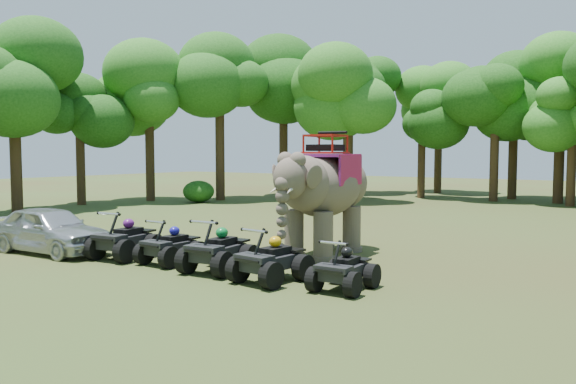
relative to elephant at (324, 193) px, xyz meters
The scene contains 21 objects.
ground 2.99m from the elephant, 102.88° to the right, with size 110.00×110.00×0.00m, color #47381E.
elephant is the anchor object (origin of this frame).
parked_car 8.31m from the elephant, 147.84° to the right, with size 1.67×4.15×1.42m, color silver.
atv_0 5.87m from the elephant, 140.24° to the right, with size 1.35×1.86×1.38m, color black, non-canonical shape.
atv_1 4.62m from the elephant, 128.50° to the right, with size 1.21×1.65×1.23m, color black, non-canonical shape.
atv_2 3.88m from the elephant, 105.69° to the right, with size 1.34×1.84×1.37m, color black, non-canonical shape.
atv_3 3.99m from the elephant, 78.40° to the right, with size 1.28×1.76×1.30m, color black, non-canonical shape.
atv_4 4.50m from the elephant, 53.72° to the right, with size 1.13×1.54×1.14m, color black, non-canonical shape.
tree_0 21.85m from the elephant, 91.39° to the left, with size 5.36×5.36×7.65m, color #195114, non-canonical shape.
tree_1 21.08m from the elephant, 79.23° to the left, with size 4.56×4.56×6.51m, color #195114, non-canonical shape.
tree_23 19.31m from the elephant, behind, with size 6.00×6.00×8.57m, color #195114, non-canonical shape.
tree_24 20.73m from the elephant, 163.27° to the left, with size 4.70×4.70×6.72m, color #195114, non-canonical shape.
tree_25 21.26m from the elephant, 151.44° to the left, with size 5.91×5.91×8.44m, color #195114, non-canonical shape.
tree_26 20.15m from the elephant, 139.68° to the left, with size 6.43×6.43×9.18m, color #195114, non-canonical shape.
tree_27 22.33m from the elephant, 127.58° to the left, with size 6.71×6.71×9.59m, color #195114, non-canonical shape.
tree_28 18.64m from the elephant, 115.88° to the left, with size 5.83×5.83×8.33m, color #195114, non-canonical shape.
tree_29 22.41m from the elephant, 103.49° to the left, with size 4.65×4.65×6.64m, color #195114, non-canonical shape.
tree_35 25.67m from the elephant, 116.18° to the left, with size 6.74×6.74×9.63m, color #195114, non-canonical shape.
tree_36 27.54m from the elephant, 102.28° to the left, with size 5.88×5.88×8.41m, color #195114, non-canonical shape.
tree_39 22.83m from the elephant, 82.30° to the left, with size 6.66×6.66×9.52m, color #195114, non-canonical shape.
tree_42 24.28m from the elephant, 89.89° to the left, with size 6.09×6.09×8.70m, color #195114, non-canonical shape.
Camera 1 is at (8.87, -11.94, 3.01)m, focal length 35.00 mm.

